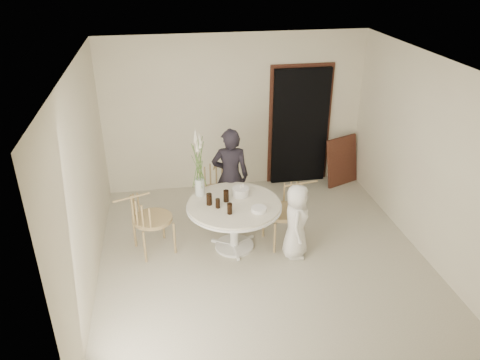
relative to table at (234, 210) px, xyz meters
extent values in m
plane|color=beige|center=(0.35, -0.25, -0.62)|extent=(4.50, 4.50, 0.00)
plane|color=silver|center=(0.35, -0.25, 2.08)|extent=(4.50, 4.50, 0.00)
plane|color=#F2EECB|center=(0.35, 2.00, 0.73)|extent=(4.50, 0.00, 4.50)
plane|color=#F2EECB|center=(0.35, -2.50, 0.73)|extent=(4.50, 0.00, 4.50)
plane|color=#F2EECB|center=(-1.90, -0.25, 0.73)|extent=(0.00, 4.50, 4.50)
plane|color=#F2EECB|center=(2.60, -0.25, 0.73)|extent=(0.00, 4.50, 4.50)
cube|color=black|center=(1.50, 1.94, 0.43)|extent=(1.00, 0.10, 2.10)
cube|color=#5D2C1F|center=(1.50, 1.98, 0.49)|extent=(1.12, 0.03, 2.22)
cylinder|color=white|center=(0.00, 0.00, -0.60)|extent=(0.56, 0.56, 0.04)
cylinder|color=white|center=(0.00, 0.00, -0.27)|extent=(0.12, 0.12, 0.65)
cylinder|color=white|center=(0.00, 0.00, 0.07)|extent=(1.33, 1.33, 0.03)
cylinder|color=silver|center=(0.00, 0.00, 0.09)|extent=(1.30, 1.30, 0.04)
cube|color=#5D2C1F|center=(2.26, 1.70, -0.18)|extent=(0.69, 0.44, 0.88)
cylinder|color=tan|center=(-0.45, 0.64, -0.38)|extent=(0.03, 0.03, 0.47)
cylinder|color=tan|center=(-0.04, 0.52, -0.38)|extent=(0.03, 0.03, 0.47)
cylinder|color=tan|center=(-0.33, 1.04, -0.38)|extent=(0.03, 0.03, 0.47)
cylinder|color=tan|center=(0.07, 0.93, -0.38)|extent=(0.03, 0.03, 0.47)
cylinder|color=tan|center=(-0.19, 0.78, -0.12)|extent=(0.53, 0.53, 0.05)
cylinder|color=tan|center=(0.47, 0.20, -0.37)|extent=(0.03, 0.03, 0.49)
cylinder|color=tan|center=(0.54, -0.23, -0.37)|extent=(0.03, 0.03, 0.49)
cylinder|color=tan|center=(0.90, 0.27, -0.37)|extent=(0.03, 0.03, 0.49)
cylinder|color=tan|center=(0.97, -0.16, -0.37)|extent=(0.03, 0.03, 0.49)
cylinder|color=tan|center=(0.72, 0.02, -0.11)|extent=(0.54, 0.54, 0.05)
cylinder|color=tan|center=(-0.85, 0.00, -0.37)|extent=(0.03, 0.03, 0.49)
cylinder|color=tan|center=(-1.00, 0.41, -0.37)|extent=(0.03, 0.03, 0.49)
cylinder|color=tan|center=(-1.26, -0.15, -0.37)|extent=(0.03, 0.03, 0.49)
cylinder|color=tan|center=(-1.41, 0.26, -0.37)|extent=(0.03, 0.03, 0.49)
cylinder|color=tan|center=(-1.13, 0.13, -0.10)|extent=(0.55, 0.55, 0.05)
imported|color=black|center=(0.06, 0.75, 0.16)|extent=(0.61, 0.44, 1.55)
imported|color=white|center=(0.81, -0.33, -0.07)|extent=(0.48, 0.61, 1.10)
cylinder|color=silver|center=(0.13, 0.22, 0.17)|extent=(0.24, 0.24, 0.12)
cylinder|color=#FFD9A1|center=(0.13, 0.22, 0.25)|extent=(0.01, 0.01, 0.05)
cylinder|color=#FFD9A1|center=(0.17, 0.24, 0.25)|extent=(0.01, 0.01, 0.05)
cylinder|color=black|center=(-0.34, 0.02, 0.20)|extent=(0.10, 0.10, 0.17)
cylinder|color=black|center=(-0.10, -0.26, 0.19)|extent=(0.08, 0.08, 0.15)
cylinder|color=black|center=(-0.24, -0.08, 0.18)|extent=(0.08, 0.08, 0.13)
cylinder|color=black|center=(-0.10, 0.08, 0.20)|extent=(0.10, 0.10, 0.17)
cylinder|color=white|center=(0.30, -0.27, 0.14)|extent=(0.27, 0.27, 0.05)
cylinder|color=silver|center=(-0.44, 0.33, 0.24)|extent=(0.14, 0.14, 0.26)
cylinder|color=#4C7130|center=(-0.41, 0.34, 0.56)|extent=(0.01, 0.01, 0.64)
cone|color=beige|center=(-0.41, 0.34, 0.88)|extent=(0.06, 0.06, 0.16)
cylinder|color=#4C7130|center=(-0.43, 0.36, 0.59)|extent=(0.01, 0.01, 0.69)
cone|color=beige|center=(-0.43, 0.36, 0.94)|extent=(0.06, 0.06, 0.16)
cylinder|color=#4C7130|center=(-0.46, 0.35, 0.62)|extent=(0.01, 0.01, 0.75)
cone|color=beige|center=(-0.46, 0.35, 0.99)|extent=(0.06, 0.06, 0.16)
cylinder|color=#4C7130|center=(-0.47, 0.33, 0.64)|extent=(0.01, 0.01, 0.80)
cone|color=beige|center=(-0.47, 0.33, 1.05)|extent=(0.06, 0.06, 0.16)
cylinder|color=#4C7130|center=(-0.46, 0.31, 0.56)|extent=(0.01, 0.01, 0.64)
cone|color=beige|center=(-0.46, 0.31, 0.88)|extent=(0.06, 0.06, 0.16)
cylinder|color=#4C7130|center=(-0.44, 0.30, 0.59)|extent=(0.01, 0.01, 0.69)
cone|color=beige|center=(-0.44, 0.30, 0.94)|extent=(0.06, 0.06, 0.16)
cylinder|color=#4C7130|center=(-0.42, 0.31, 0.62)|extent=(0.01, 0.01, 0.75)
cone|color=beige|center=(-0.42, 0.31, 0.99)|extent=(0.06, 0.06, 0.16)
camera|label=1|loc=(-0.88, -5.58, 3.33)|focal=35.00mm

